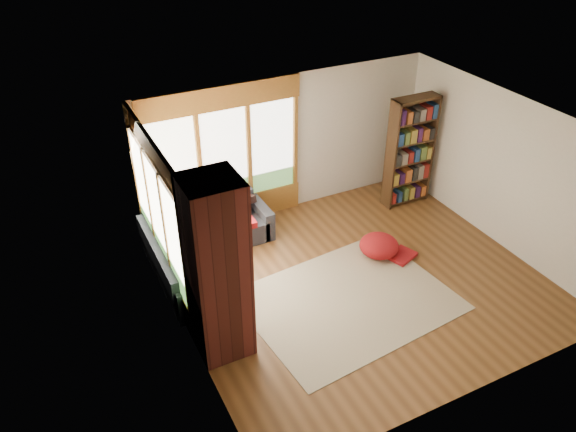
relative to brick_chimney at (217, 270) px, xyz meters
name	(u,v)px	position (x,y,z in m)	size (l,w,h in m)	color
floor	(357,281)	(2.40, 0.35, -1.30)	(5.50, 5.50, 0.00)	#543217
ceiling	(371,129)	(2.40, 0.35, 1.30)	(5.50, 5.50, 0.00)	white
wall_back	(287,145)	(2.40, 2.85, 0.00)	(5.50, 0.04, 2.60)	silver
wall_front	(486,317)	(2.40, -2.15, 0.00)	(5.50, 0.04, 2.60)	silver
wall_left	(182,263)	(-0.35, 0.35, 0.00)	(0.04, 5.00, 2.60)	silver
wall_right	(504,171)	(5.15, 0.35, 0.00)	(0.04, 5.00, 2.60)	silver
windows_back	(225,157)	(1.20, 2.82, 0.05)	(2.82, 0.10, 1.90)	#976326
windows_left	(158,214)	(-0.32, 1.55, 0.05)	(0.10, 2.62, 1.90)	#976326
roller_blind	(141,164)	(-0.29, 2.38, 0.45)	(0.03, 0.72, 0.90)	#6E8351
brick_chimney	(217,270)	(0.00, 0.00, 0.00)	(0.70, 0.70, 2.60)	#471914
sectional_sofa	(203,242)	(0.45, 2.05, -1.00)	(2.20, 2.20, 0.80)	#27282E
area_rug	(348,300)	(2.02, 0.01, -1.29)	(3.00, 2.29, 0.01)	beige
bookshelf	(410,152)	(4.54, 2.03, -0.24)	(0.91, 0.30, 2.12)	#3C2414
pouf	(379,245)	(3.09, 0.79, -1.11)	(0.66, 0.66, 0.36)	maroon
dog_tan	(203,209)	(0.57, 2.28, -0.53)	(0.91, 0.92, 0.46)	brown
dog_brindle	(210,231)	(0.46, 1.66, -0.56)	(0.75, 0.85, 0.42)	#371D15
throw_pillows	(200,214)	(0.48, 2.20, -0.54)	(1.98, 1.68, 0.45)	black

